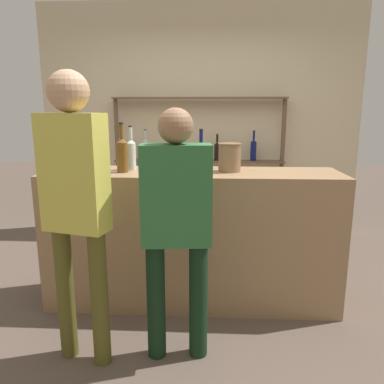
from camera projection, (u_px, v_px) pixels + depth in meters
The scene contains 12 objects.
ground_plane at pixel (192, 299), 3.14m from camera, with size 16.00×16.00×0.00m, color brown.
bar_counter at pixel (192, 238), 3.02m from camera, with size 2.30×0.57×1.08m, color #997551.
back_wall at pixel (200, 122), 4.67m from camera, with size 3.90×0.12×2.80m, color beige.
back_shelf at pixel (199, 145), 4.56m from camera, with size 2.07×0.18×1.70m.
counter_bottle_0 at pixel (131, 153), 2.97m from camera, with size 0.07×0.07×0.35m.
counter_bottle_1 at pixel (201, 156), 2.86m from camera, with size 0.07×0.07×0.33m.
counter_bottle_2 at pixel (122, 154), 2.85m from camera, with size 0.09×0.09×0.38m.
wine_glass at pixel (174, 154), 3.05m from camera, with size 0.07×0.07×0.16m.
ice_bucket at pixel (230, 157), 2.89m from camera, with size 0.18×0.18×0.22m.
cork_jar at pixel (183, 163), 2.92m from camera, with size 0.11×0.11×0.13m.
customer_center at pixel (176, 218), 2.24m from camera, with size 0.43×0.22×1.57m.
customer_left at pixel (75, 194), 2.17m from camera, with size 0.41×0.26×1.77m.
Camera 1 is at (0.15, -2.87, 1.56)m, focal length 35.00 mm.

